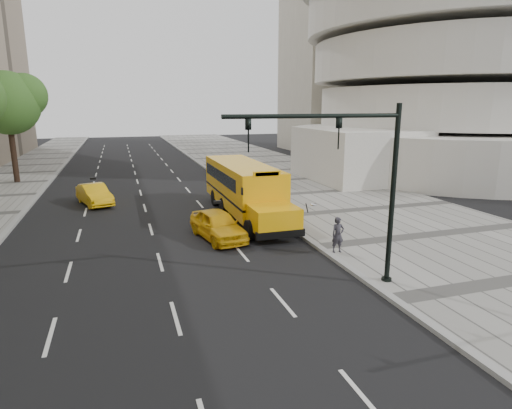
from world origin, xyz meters
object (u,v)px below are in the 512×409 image
object	(u,v)px
taxi_near	(218,225)
taxi_far	(94,195)
pedestrian	(338,235)
tree_c	(9,102)
traffic_signal	(358,174)
school_bus	(243,185)

from	to	relation	value
taxi_near	taxi_far	distance (m)	11.35
taxi_far	pedestrian	size ratio (longest dim) A/B	2.61
tree_c	traffic_signal	distance (m)	31.20
school_bus	taxi_near	xyz separation A→B (m)	(-2.50, -4.20, -1.06)
school_bus	taxi_near	world-z (taller)	school_bus
taxi_near	pedestrian	distance (m)	5.83
traffic_signal	pedestrian	bearing A→B (deg)	70.26
tree_c	pedestrian	world-z (taller)	tree_c
pedestrian	traffic_signal	bearing A→B (deg)	-109.72
taxi_far	traffic_signal	bearing A→B (deg)	-79.02
school_bus	taxi_near	size ratio (longest dim) A/B	2.79
tree_c	traffic_signal	xyz separation A→B (m)	(15.60, -26.91, -2.44)
school_bus	taxi_far	distance (m)	10.16
taxi_far	pedestrian	distance (m)	17.01
school_bus	pedestrian	bearing A→B (deg)	-76.92
taxi_near	pedestrian	bearing A→B (deg)	-52.08
tree_c	taxi_far	bearing A→B (deg)	-57.86
taxi_near	traffic_signal	distance (m)	8.52
tree_c	school_bus	world-z (taller)	tree_c
tree_c	taxi_far	world-z (taller)	tree_c
school_bus	traffic_signal	world-z (taller)	traffic_signal
taxi_far	traffic_signal	distance (m)	19.42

